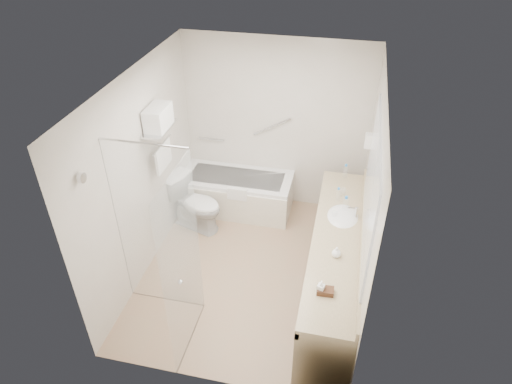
% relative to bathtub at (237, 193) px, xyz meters
% --- Properties ---
extents(floor, '(3.20, 3.20, 0.00)m').
position_rel_bathtub_xyz_m(floor, '(0.50, -1.24, -0.28)').
color(floor, '#9C7E60').
rests_on(floor, ground).
extents(ceiling, '(2.60, 3.20, 0.10)m').
position_rel_bathtub_xyz_m(ceiling, '(0.50, -1.24, 2.22)').
color(ceiling, silver).
rests_on(ceiling, wall_back).
extents(wall_back, '(2.60, 0.10, 2.50)m').
position_rel_bathtub_xyz_m(wall_back, '(0.50, 0.36, 0.97)').
color(wall_back, beige).
rests_on(wall_back, ground).
extents(wall_front, '(2.60, 0.10, 2.50)m').
position_rel_bathtub_xyz_m(wall_front, '(0.50, -2.84, 0.97)').
color(wall_front, beige).
rests_on(wall_front, ground).
extents(wall_left, '(0.10, 3.20, 2.50)m').
position_rel_bathtub_xyz_m(wall_left, '(-0.80, -1.24, 0.97)').
color(wall_left, beige).
rests_on(wall_left, ground).
extents(wall_right, '(0.10, 3.20, 2.50)m').
position_rel_bathtub_xyz_m(wall_right, '(1.80, -1.24, 0.97)').
color(wall_right, beige).
rests_on(wall_right, ground).
extents(bathtub, '(1.60, 0.73, 0.59)m').
position_rel_bathtub_xyz_m(bathtub, '(0.00, 0.00, 0.00)').
color(bathtub, white).
rests_on(bathtub, floor).
extents(grab_bar_short, '(0.40, 0.03, 0.03)m').
position_rel_bathtub_xyz_m(grab_bar_short, '(-0.45, 0.32, 0.67)').
color(grab_bar_short, silver).
rests_on(grab_bar_short, wall_back).
extents(grab_bar_long, '(0.53, 0.03, 0.33)m').
position_rel_bathtub_xyz_m(grab_bar_long, '(0.45, 0.32, 0.97)').
color(grab_bar_long, silver).
rests_on(grab_bar_long, wall_back).
extents(shower_enclosure, '(0.96, 0.91, 2.11)m').
position_rel_bathtub_xyz_m(shower_enclosure, '(-0.13, -2.16, 0.79)').
color(shower_enclosure, silver).
rests_on(shower_enclosure, floor).
extents(towel_shelf, '(0.24, 0.55, 0.81)m').
position_rel_bathtub_xyz_m(towel_shelf, '(-0.67, -0.89, 1.48)').
color(towel_shelf, silver).
rests_on(towel_shelf, wall_left).
extents(vanity_counter, '(0.55, 2.70, 0.95)m').
position_rel_bathtub_xyz_m(vanity_counter, '(1.52, -1.39, 0.36)').
color(vanity_counter, tan).
rests_on(vanity_counter, floor).
extents(sink, '(0.40, 0.52, 0.14)m').
position_rel_bathtub_xyz_m(sink, '(1.55, -0.99, 0.54)').
color(sink, white).
rests_on(sink, vanity_counter).
extents(faucet, '(0.03, 0.03, 0.14)m').
position_rel_bathtub_xyz_m(faucet, '(1.70, -0.99, 0.65)').
color(faucet, silver).
rests_on(faucet, vanity_counter).
extents(mirror, '(0.02, 2.00, 1.20)m').
position_rel_bathtub_xyz_m(mirror, '(1.79, -1.39, 1.27)').
color(mirror, silver).
rests_on(mirror, wall_right).
extents(hairdryer_unit, '(0.08, 0.10, 0.18)m').
position_rel_bathtub_xyz_m(hairdryer_unit, '(1.75, -0.19, 1.17)').
color(hairdryer_unit, white).
rests_on(hairdryer_unit, wall_right).
extents(toilet, '(0.88, 0.66, 0.77)m').
position_rel_bathtub_xyz_m(toilet, '(-0.45, -0.54, 0.11)').
color(toilet, white).
rests_on(toilet, floor).
extents(amenity_basket, '(0.17, 0.11, 0.05)m').
position_rel_bathtub_xyz_m(amenity_basket, '(1.47, -2.24, 0.60)').
color(amenity_basket, '#4E2C1C').
rests_on(amenity_basket, vanity_counter).
extents(soap_bottle_a, '(0.10, 0.16, 0.07)m').
position_rel_bathtub_xyz_m(soap_bottle_a, '(1.42, -2.24, 0.61)').
color(soap_bottle_a, white).
rests_on(soap_bottle_a, vanity_counter).
extents(soap_bottle_b, '(0.11, 0.13, 0.10)m').
position_rel_bathtub_xyz_m(soap_bottle_b, '(1.53, -1.70, 0.62)').
color(soap_bottle_b, white).
rests_on(soap_bottle_b, vanity_counter).
extents(water_bottle_left, '(0.07, 0.07, 0.22)m').
position_rel_bathtub_xyz_m(water_bottle_left, '(1.57, -0.89, 0.67)').
color(water_bottle_left, silver).
rests_on(water_bottle_left, vanity_counter).
extents(water_bottle_mid, '(0.06, 0.06, 0.20)m').
position_rel_bathtub_xyz_m(water_bottle_mid, '(1.52, -0.14, 0.67)').
color(water_bottle_mid, silver).
rests_on(water_bottle_mid, vanity_counter).
extents(water_bottle_right, '(0.06, 0.06, 0.18)m').
position_rel_bathtub_xyz_m(water_bottle_right, '(1.47, -0.68, 0.66)').
color(water_bottle_right, silver).
rests_on(water_bottle_right, vanity_counter).
extents(drinking_glass_near, '(0.07, 0.07, 0.08)m').
position_rel_bathtub_xyz_m(drinking_glass_near, '(1.46, -1.03, 0.62)').
color(drinking_glass_near, silver).
rests_on(drinking_glass_near, vanity_counter).
extents(drinking_glass_far, '(0.09, 0.09, 0.10)m').
position_rel_bathtub_xyz_m(drinking_glass_far, '(1.52, -0.57, 0.62)').
color(drinking_glass_far, silver).
rests_on(drinking_glass_far, vanity_counter).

